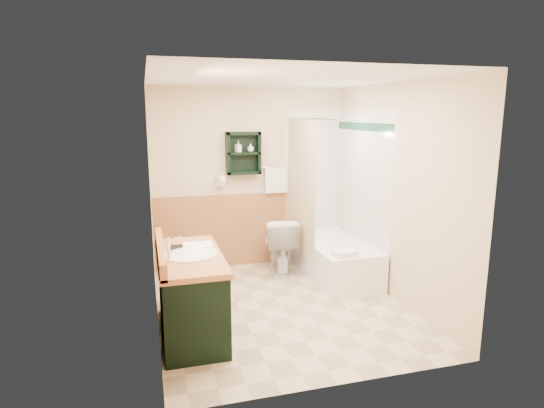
{
  "coord_description": "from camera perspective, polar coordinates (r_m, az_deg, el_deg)",
  "views": [
    {
      "loc": [
        -1.34,
        -4.41,
        2.07
      ],
      "look_at": [
        -0.05,
        0.2,
        1.1
      ],
      "focal_mm": 30.0,
      "sensor_mm": 36.0,
      "label": 1
    }
  ],
  "objects": [
    {
      "name": "left_wall",
      "position": [
        4.49,
        -15.07,
        -0.14
      ],
      "size": [
        0.04,
        3.0,
        2.4
      ],
      "primitive_type": "cube",
      "color": "beige",
      "rests_on": "ground"
    },
    {
      "name": "tub_towel",
      "position": [
        5.26,
        9.06,
        -6.1
      ],
      "size": [
        0.26,
        0.21,
        0.07
      ],
      "primitive_type": "cube",
      "color": "white",
      "rests_on": "bathtub"
    },
    {
      "name": "mirror_frame",
      "position": [
        3.9,
        -14.44,
        2.66
      ],
      "size": [
        1.3,
        1.3,
        1.0
      ],
      "primitive_type": null,
      "color": "brown",
      "rests_on": "left_wall"
    },
    {
      "name": "soap_bottle_b",
      "position": [
        5.98,
        -2.7,
        6.96
      ],
      "size": [
        0.1,
        0.12,
        0.09
      ],
      "primitive_type": "imported",
      "rotation": [
        0.0,
        0.0,
        0.11
      ],
      "color": "white",
      "rests_on": "wall_shelf"
    },
    {
      "name": "right_wall",
      "position": [
        5.22,
        15.24,
        1.42
      ],
      "size": [
        0.04,
        3.0,
        2.4
      ],
      "primitive_type": "cube",
      "color": "beige",
      "rests_on": "ground"
    },
    {
      "name": "mirror_glass",
      "position": [
        3.9,
        -14.36,
        2.67
      ],
      "size": [
        1.2,
        1.2,
        0.9
      ],
      "primitive_type": null,
      "color": "white",
      "rests_on": "left_wall"
    },
    {
      "name": "ceiling",
      "position": [
        4.62,
        1.32,
        15.75
      ],
      "size": [
        2.6,
        3.0,
        0.04
      ],
      "primitive_type": "cube",
      "color": "white",
      "rests_on": "back_wall"
    },
    {
      "name": "soap_bottle_a",
      "position": [
        5.95,
        -4.25,
        6.83
      ],
      "size": [
        0.12,
        0.16,
        0.07
      ],
      "primitive_type": "imported",
      "rotation": [
        0.0,
        0.0,
        0.43
      ],
      "color": "white",
      "rests_on": "wall_shelf"
    },
    {
      "name": "wainscot_back",
      "position": [
        6.25,
        -2.75,
        -3.17
      ],
      "size": [
        2.58,
        2.58,
        1.0
      ],
      "primitive_type": null,
      "color": "#C67E50",
      "rests_on": "back_wall"
    },
    {
      "name": "tile_accent",
      "position": [
        5.79,
        11.34,
        9.51
      ],
      "size": [
        1.5,
        1.5,
        0.1
      ],
      "primitive_type": null,
      "color": "#134431",
      "rests_on": "right_wall"
    },
    {
      "name": "wall_shelf",
      "position": [
        5.97,
        -3.61,
        6.39
      ],
      "size": [
        0.45,
        0.15,
        0.55
      ],
      "primitive_type": "cube",
      "color": "black",
      "rests_on": "back_wall"
    },
    {
      "name": "floor",
      "position": [
        5.05,
        1.19,
        -12.78
      ],
      "size": [
        3.0,
        3.0,
        0.0
      ],
      "primitive_type": "plane",
      "color": "beige",
      "rests_on": "ground"
    },
    {
      "name": "tile_back",
      "position": [
        6.42,
        6.18,
        2.2
      ],
      "size": [
        0.95,
        0.95,
        2.1
      ],
      "primitive_type": null,
      "color": "white",
      "rests_on": "back_wall"
    },
    {
      "name": "hair_dryer",
      "position": [
        5.98,
        -6.44,
        2.97
      ],
      "size": [
        0.1,
        0.24,
        0.18
      ],
      "primitive_type": null,
      "color": "white",
      "rests_on": "back_wall"
    },
    {
      "name": "vanity_book",
      "position": [
        4.42,
        -12.76,
        -4.26
      ],
      "size": [
        0.17,
        0.04,
        0.23
      ],
      "primitive_type": "imported",
      "rotation": [
        0.0,
        0.0,
        -0.13
      ],
      "color": "black",
      "rests_on": "vanity"
    },
    {
      "name": "bathtub",
      "position": [
        5.91,
        7.77,
        -6.79
      ],
      "size": [
        0.7,
        1.5,
        0.47
      ],
      "primitive_type": "cube",
      "color": "white",
      "rests_on": "ground"
    },
    {
      "name": "shower_curtain",
      "position": [
        5.73,
        3.63,
        2.14
      ],
      "size": [
        1.05,
        1.05,
        1.7
      ],
      "primitive_type": null,
      "color": "beige",
      "rests_on": "curtain_rod"
    },
    {
      "name": "tile_right",
      "position": [
        5.88,
        11.11,
        1.2
      ],
      "size": [
        1.5,
        1.5,
        2.1
      ],
      "primitive_type": null,
      "color": "white",
      "rests_on": "right_wall"
    },
    {
      "name": "counter_towel",
      "position": [
        4.45,
        -9.27,
        -5.28
      ],
      "size": [
        0.28,
        0.22,
        0.04
      ],
      "primitive_type": "cube",
      "color": "white",
      "rests_on": "vanity"
    },
    {
      "name": "back_wall",
      "position": [
        6.14,
        -2.88,
        3.25
      ],
      "size": [
        2.6,
        0.04,
        2.4
      ],
      "primitive_type": "cube",
      "color": "beige",
      "rests_on": "ground"
    },
    {
      "name": "wainscot_left",
      "position": [
        4.68,
        -14.19,
        -8.55
      ],
      "size": [
        2.98,
        2.98,
        1.0
      ],
      "primitive_type": null,
      "color": "#C67E50",
      "rests_on": "left_wall"
    },
    {
      "name": "towel_bar",
      "position": [
        6.14,
        0.44,
        4.67
      ],
      "size": [
        0.4,
        0.06,
        0.4
      ],
      "primitive_type": null,
      "color": "white",
      "rests_on": "back_wall"
    },
    {
      "name": "toilet",
      "position": [
        6.0,
        0.87,
        -5.14
      ],
      "size": [
        0.5,
        0.78,
        0.72
      ],
      "primitive_type": "imported",
      "rotation": [
        0.0,
        0.0,
        3.02
      ],
      "color": "white",
      "rests_on": "ground"
    },
    {
      "name": "vanity",
      "position": [
        4.41,
        -10.15,
        -11.12
      ],
      "size": [
        0.59,
        1.23,
        0.78
      ],
      "primitive_type": "cube",
      "color": "black",
      "rests_on": "ground"
    },
    {
      "name": "curtain_rod",
      "position": [
        5.49,
        4.36,
        10.65
      ],
      "size": [
        0.03,
        1.6,
        0.03
      ],
      "primitive_type": "cylinder",
      "rotation": [
        1.57,
        0.0,
        0.0
      ],
      "color": "silver",
      "rests_on": "back_wall"
    }
  ]
}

